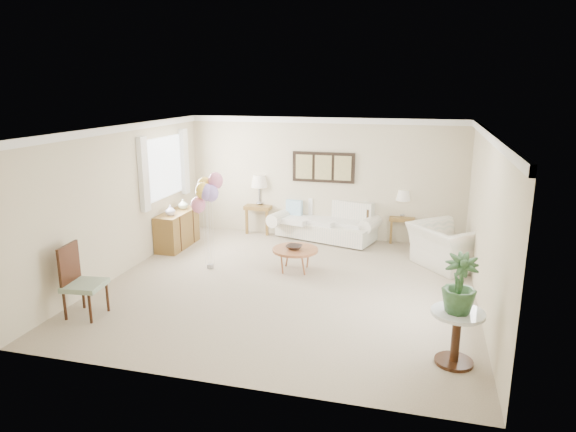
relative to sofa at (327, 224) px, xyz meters
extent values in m
plane|color=tan|center=(-0.11, -2.88, -0.33)|extent=(6.00, 6.00, 0.00)
cube|color=beige|center=(-0.11, 0.12, 0.97)|extent=(6.00, 0.04, 2.60)
cube|color=beige|center=(-0.11, -5.88, 0.97)|extent=(6.00, 0.04, 2.60)
cube|color=beige|center=(-3.11, -2.88, 0.97)|extent=(0.04, 6.00, 2.60)
cube|color=beige|center=(2.89, -2.88, 0.97)|extent=(0.04, 6.00, 2.60)
cube|color=white|center=(-0.11, -2.88, 2.26)|extent=(6.00, 6.00, 0.02)
cube|color=white|center=(-0.11, 0.09, 2.21)|extent=(6.00, 0.06, 0.12)
cube|color=white|center=(-3.08, -2.88, 2.21)|extent=(0.06, 6.00, 0.12)
cube|color=white|center=(2.86, -2.88, 2.21)|extent=(0.06, 6.00, 0.12)
cube|color=white|center=(-3.09, -1.38, 1.32)|extent=(0.04, 1.40, 1.20)
cube|color=white|center=(-3.05, -2.23, 1.32)|extent=(0.10, 0.22, 1.40)
cube|color=white|center=(-3.05, -0.53, 1.32)|extent=(0.10, 0.22, 1.40)
cube|color=black|center=(-0.11, 0.09, 1.22)|extent=(1.35, 0.04, 0.65)
cube|color=#8C8C59|center=(-0.53, 0.07, 1.22)|extent=(0.36, 0.02, 0.52)
cube|color=#8C8C59|center=(-0.11, 0.07, 1.22)|extent=(0.36, 0.02, 0.52)
cube|color=#8C8C59|center=(0.31, 0.07, 1.22)|extent=(0.36, 0.02, 0.52)
cube|color=silver|center=(-0.01, -0.06, -0.13)|extent=(2.23, 1.39, 0.34)
cube|color=silver|center=(-0.01, 0.26, 0.25)|extent=(2.05, 0.77, 0.52)
cylinder|color=silver|center=(-1.00, -0.06, 0.09)|extent=(0.53, 0.90, 0.30)
cylinder|color=silver|center=(0.98, -0.06, 0.09)|extent=(0.53, 0.90, 0.30)
cube|color=silver|center=(-0.60, -0.10, 0.08)|extent=(0.73, 0.81, 0.11)
cube|color=silver|center=(-0.01, -0.10, 0.08)|extent=(0.73, 0.81, 0.11)
cube|color=silver|center=(0.59, -0.10, 0.08)|extent=(0.73, 0.81, 0.11)
cube|color=#99C7E1|center=(-0.74, 0.06, 0.29)|extent=(0.36, 0.11, 0.36)
cube|color=#E0A04E|center=(0.65, 0.06, 0.29)|extent=(0.36, 0.11, 0.36)
cube|color=#392916|center=(0.80, -0.01, 0.23)|extent=(0.32, 0.09, 0.32)
cube|color=silver|center=(-0.01, -0.06, -0.31)|extent=(1.88, 0.75, 0.04)
cube|color=brown|center=(-1.56, 0.10, 0.27)|extent=(0.59, 0.54, 0.09)
cube|color=brown|center=(-1.80, -0.12, -0.05)|extent=(0.05, 0.05, 0.56)
cube|color=brown|center=(-1.32, -0.12, -0.05)|extent=(0.05, 0.05, 0.56)
cube|color=brown|center=(-1.80, 0.31, -0.05)|extent=(0.05, 0.05, 0.56)
cube|color=brown|center=(-1.32, 0.31, -0.05)|extent=(0.05, 0.05, 0.56)
cube|color=brown|center=(1.60, 0.16, 0.20)|extent=(0.52, 0.47, 0.08)
cube|color=brown|center=(1.39, -0.03, -0.09)|extent=(0.05, 0.05, 0.49)
cube|color=brown|center=(1.80, -0.03, -0.09)|extent=(0.05, 0.05, 0.49)
cube|color=brown|center=(1.39, 0.35, -0.09)|extent=(0.05, 0.05, 0.49)
cube|color=brown|center=(1.80, 0.35, -0.09)|extent=(0.05, 0.05, 0.49)
cylinder|color=gray|center=(-1.56, 0.10, 0.35)|extent=(0.16, 0.16, 0.07)
cylinder|color=gray|center=(-1.56, 0.10, 0.55)|extent=(0.04, 0.04, 0.33)
cone|color=silver|center=(-1.56, 0.10, 0.85)|extent=(0.38, 0.38, 0.27)
cylinder|color=gray|center=(1.60, 0.16, 0.26)|extent=(0.13, 0.13, 0.06)
cylinder|color=gray|center=(1.60, 0.16, 0.43)|extent=(0.04, 0.04, 0.28)
cone|color=silver|center=(1.60, 0.16, 0.69)|extent=(0.32, 0.32, 0.23)
cylinder|color=#8B5C3C|center=(-0.17, -2.13, 0.06)|extent=(0.82, 0.82, 0.05)
cylinder|color=#8B5C3C|center=(0.02, -1.94, -0.15)|extent=(0.03, 0.03, 0.37)
cylinder|color=#8B5C3C|center=(-0.36, -1.94, -0.15)|extent=(0.03, 0.03, 0.37)
cylinder|color=#8B5C3C|center=(-0.36, -2.33, -0.15)|extent=(0.03, 0.03, 0.37)
cylinder|color=#8B5C3C|center=(0.02, -2.33, -0.15)|extent=(0.03, 0.03, 0.37)
imported|color=#2E221D|center=(-0.18, -2.16, 0.12)|extent=(0.31, 0.31, 0.07)
imported|color=silver|center=(2.47, -1.22, 0.06)|extent=(1.59, 1.61, 0.79)
cylinder|color=silver|center=(2.46, -4.73, 0.32)|extent=(0.63, 0.63, 0.04)
cylinder|color=#34180D|center=(2.46, -4.73, -0.01)|extent=(0.10, 0.10, 0.63)
cylinder|color=#34180D|center=(2.46, -4.73, -0.33)|extent=(0.46, 0.46, 0.01)
imported|color=#274621|center=(2.45, -4.76, 0.70)|extent=(0.43, 0.43, 0.71)
cube|color=gray|center=(-2.64, -4.71, 0.13)|extent=(0.57, 0.57, 0.07)
cylinder|color=#34180D|center=(-2.85, -4.92, -0.12)|extent=(0.04, 0.04, 0.43)
cylinder|color=#34180D|center=(-2.44, -4.92, -0.12)|extent=(0.04, 0.04, 0.43)
cylinder|color=#34180D|center=(-2.85, -4.50, -0.12)|extent=(0.04, 0.04, 0.43)
cylinder|color=#34180D|center=(-2.44, -4.50, -0.12)|extent=(0.04, 0.04, 0.43)
cube|color=#34180D|center=(-2.87, -4.71, 0.44)|extent=(0.10, 0.50, 0.57)
cube|color=brown|center=(-2.87, -1.38, 0.04)|extent=(0.45, 1.20, 0.74)
cube|color=#34180D|center=(-2.86, -1.68, 0.04)|extent=(0.46, 0.02, 0.70)
cube|color=#34180D|center=(-2.86, -1.08, 0.04)|extent=(0.46, 0.02, 0.70)
imported|color=silver|center=(-2.85, -1.66, 0.51)|extent=(0.24, 0.24, 0.21)
imported|color=beige|center=(-2.85, -1.11, 0.51)|extent=(0.26, 0.26, 0.21)
cube|color=gray|center=(-1.70, -2.41, -0.29)|extent=(0.09, 0.09, 0.08)
ellipsoid|color=pink|center=(-1.86, -2.48, 0.87)|extent=(0.26, 0.26, 0.30)
cylinder|color=silver|center=(-1.78, -2.44, 0.23)|extent=(0.01, 0.01, 0.97)
ellipsoid|color=#A282DA|center=(-1.60, -2.49, 1.09)|extent=(0.26, 0.26, 0.30)
cylinder|color=silver|center=(-1.65, -2.45, 0.34)|extent=(0.01, 0.01, 1.20)
ellipsoid|color=yellow|center=(-1.78, -2.35, 1.20)|extent=(0.26, 0.26, 0.30)
cylinder|color=silver|center=(-1.74, -2.38, 0.40)|extent=(0.01, 0.01, 1.31)
ellipsoid|color=pink|center=(-1.56, -2.35, 1.29)|extent=(0.26, 0.26, 0.30)
cylinder|color=silver|center=(-1.63, -2.38, 0.44)|extent=(0.01, 0.01, 1.40)
ellipsoid|color=#A282DA|center=(-1.67, -2.53, 1.12)|extent=(0.26, 0.26, 0.30)
cylinder|color=silver|center=(-1.69, -2.47, 0.35)|extent=(0.01, 0.01, 1.22)
ellipsoid|color=yellow|center=(-1.73, -2.53, 1.14)|extent=(0.26, 0.26, 0.30)
cylinder|color=silver|center=(-1.72, -2.47, 0.37)|extent=(0.01, 0.01, 1.25)
camera|label=1|loc=(1.95, -10.62, 2.93)|focal=32.00mm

